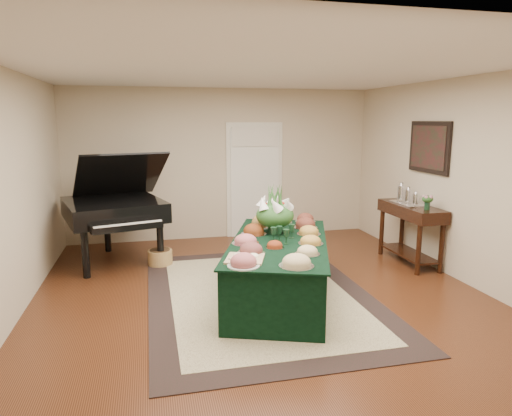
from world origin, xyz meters
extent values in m
plane|color=black|center=(0.00, 0.00, 0.00)|extent=(6.00, 6.00, 0.00)
cube|color=black|center=(-0.03, 0.00, 0.01)|extent=(2.69, 3.77, 0.01)
cube|color=beige|center=(-0.03, 0.00, 0.01)|extent=(2.15, 3.23, 0.01)
cube|color=silver|center=(0.60, 2.98, 1.05)|extent=(1.05, 0.04, 2.10)
cube|color=white|center=(0.60, 2.96, 1.00)|extent=(0.90, 0.06, 2.00)
cube|color=black|center=(0.19, -0.12, 0.35)|extent=(1.76, 2.51, 0.71)
cube|color=black|center=(0.19, -0.12, 0.71)|extent=(1.84, 2.59, 0.02)
cylinder|color=silver|center=(-0.04, 0.24, 0.73)|extent=(0.32, 0.32, 0.01)
ellipsoid|color=brown|center=(-0.04, 0.24, 0.78)|extent=(0.26, 0.26, 0.10)
cylinder|color=silver|center=(0.11, 0.58, 0.73)|extent=(0.25, 0.25, 0.01)
ellipsoid|color=#C08A45|center=(0.11, 0.58, 0.80)|extent=(0.21, 0.21, 0.12)
cylinder|color=silver|center=(0.48, 0.81, 0.73)|extent=(0.32, 0.32, 0.01)
ellipsoid|color=#9C693E|center=(0.48, 0.81, 0.78)|extent=(0.26, 0.26, 0.09)
cylinder|color=silver|center=(0.32, -0.75, 0.73)|extent=(0.27, 0.27, 0.01)
ellipsoid|color=beige|center=(0.32, -0.75, 0.77)|extent=(0.22, 0.22, 0.07)
cylinder|color=silver|center=(0.50, -0.35, 0.73)|extent=(0.30, 0.30, 0.01)
ellipsoid|color=gold|center=(0.50, -0.35, 0.77)|extent=(0.24, 0.24, 0.07)
cylinder|color=silver|center=(-0.24, -0.17, 0.73)|extent=(0.32, 0.32, 0.01)
ellipsoid|color=#CC666A|center=(-0.24, -0.17, 0.77)|extent=(0.26, 0.26, 0.08)
cylinder|color=silver|center=(0.26, 0.93, 0.73)|extent=(0.28, 0.28, 0.01)
ellipsoid|color=maroon|center=(0.26, 0.93, 0.78)|extent=(0.23, 0.23, 0.08)
cylinder|color=silver|center=(0.05, -0.42, 0.73)|extent=(0.21, 0.21, 0.01)
ellipsoid|color=maroon|center=(0.05, -0.42, 0.76)|extent=(0.18, 0.18, 0.06)
cylinder|color=silver|center=(0.63, 0.08, 0.73)|extent=(0.30, 0.30, 0.01)
ellipsoid|color=gold|center=(0.63, 0.08, 0.77)|extent=(0.25, 0.25, 0.08)
cylinder|color=silver|center=(0.71, 0.42, 0.73)|extent=(0.32, 0.32, 0.01)
ellipsoid|color=brown|center=(0.71, 0.42, 0.78)|extent=(0.27, 0.27, 0.10)
cylinder|color=silver|center=(0.08, -1.10, 0.73)|extent=(0.35, 0.35, 0.01)
ellipsoid|color=beige|center=(0.08, -1.10, 0.78)|extent=(0.29, 0.29, 0.09)
cylinder|color=silver|center=(0.83, 0.76, 0.73)|extent=(0.29, 0.29, 0.01)
ellipsoid|color=brown|center=(0.83, 0.76, 0.78)|extent=(0.24, 0.24, 0.09)
cylinder|color=silver|center=(-0.43, -0.97, 0.73)|extent=(0.32, 0.32, 0.01)
ellipsoid|color=#CC666A|center=(-0.43, -0.97, 0.78)|extent=(0.26, 0.26, 0.09)
cylinder|color=silver|center=(-0.26, -0.56, 0.73)|extent=(0.30, 0.30, 0.01)
ellipsoid|color=brown|center=(-0.26, -0.56, 0.78)|extent=(0.25, 0.25, 0.08)
cube|color=tan|center=(-0.37, -0.76, 0.73)|extent=(0.49, 0.49, 0.02)
ellipsoid|color=white|center=(-0.41, -0.71, 0.78)|extent=(0.14, 0.14, 0.08)
ellipsoid|color=white|center=(-0.27, -0.73, 0.78)|extent=(0.12, 0.12, 0.07)
cube|color=#FFAC28|center=(-0.35, -0.86, 0.77)|extent=(0.09, 0.07, 0.05)
cylinder|color=black|center=(0.23, 0.25, 0.82)|extent=(0.19, 0.19, 0.19)
ellipsoid|color=#285823|center=(0.23, 0.25, 0.95)|extent=(0.48, 0.48, 0.31)
cylinder|color=black|center=(-2.19, 1.18, 0.33)|extent=(0.10, 0.10, 0.67)
cylinder|color=black|center=(-1.18, 1.47, 0.33)|extent=(0.10, 0.10, 0.67)
cylinder|color=black|center=(-2.01, 2.48, 0.33)|extent=(0.10, 0.10, 0.67)
cube|color=black|center=(-1.84, 1.88, 0.81)|extent=(1.68, 1.75, 0.29)
cube|color=black|center=(-1.62, 1.09, 0.72)|extent=(0.98, 0.47, 0.10)
cube|color=black|center=(-1.74, 2.06, 1.31)|extent=(1.52, 1.35, 0.74)
cylinder|color=olive|center=(-1.19, 1.54, 0.11)|extent=(0.36, 0.36, 0.23)
cylinder|color=black|center=(2.31, 0.24, 0.36)|extent=(0.07, 0.07, 0.72)
cylinder|color=black|center=(2.68, 0.24, 0.36)|extent=(0.07, 0.07, 0.72)
cylinder|color=black|center=(2.31, 1.29, 0.36)|extent=(0.07, 0.07, 0.72)
cylinder|color=black|center=(2.68, 1.29, 0.36)|extent=(0.07, 0.07, 0.72)
cube|color=black|center=(2.50, 0.77, 0.81)|extent=(0.45, 1.24, 0.18)
cube|color=black|center=(2.50, 0.77, 0.15)|extent=(0.38, 1.09, 0.03)
cube|color=silver|center=(2.50, 0.86, 0.91)|extent=(0.34, 0.58, 0.02)
cylinder|color=black|center=(2.50, 0.39, 0.96)|extent=(0.08, 0.08, 0.11)
ellipsoid|color=pink|center=(2.50, 0.39, 1.06)|extent=(0.17, 0.17, 0.11)
cube|color=black|center=(2.72, 0.77, 1.75)|extent=(0.04, 0.95, 0.75)
cube|color=#47131B|center=(2.69, 0.77, 1.75)|extent=(0.01, 0.82, 0.62)
camera|label=1|loc=(-1.29, -5.19, 2.14)|focal=32.00mm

